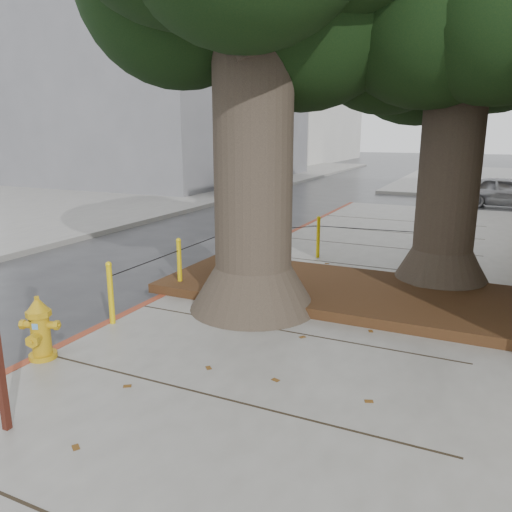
{
  "coord_description": "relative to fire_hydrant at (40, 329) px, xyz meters",
  "views": [
    {
      "loc": [
        2.96,
        -4.18,
        2.91
      ],
      "look_at": [
        -0.1,
        2.38,
        1.1
      ],
      "focal_mm": 35.0,
      "sensor_mm": 36.0,
      "label": 1
    }
  ],
  "objects": [
    {
      "name": "building_far_white",
      "position": [
        -15.1,
        45.1,
        6.95
      ],
      "size": [
        12.0,
        18.0,
        15.0
      ],
      "primitive_type": "cube",
      "color": "silver",
      "rests_on": "ground"
    },
    {
      "name": "curb_red",
      "position": [
        -0.1,
        2.6,
        -0.47
      ],
      "size": [
        0.14,
        26.0,
        0.16
      ],
      "primitive_type": "cube",
      "color": "maroon",
      "rests_on": "ground"
    },
    {
      "name": "bollard_ring",
      "position": [
        1.03,
        4.47,
        0.12
      ],
      "size": [
        3.79,
        5.39,
        0.95
      ],
      "color": "yellow",
      "rests_on": "sidewalk_main"
    },
    {
      "name": "sidewalk_opposite",
      "position": [
        -12.1,
        10.1,
        -0.47
      ],
      "size": [
        14.0,
        60.0,
        0.15
      ],
      "primitive_type": "cube",
      "color": "slate",
      "rests_on": "ground"
    },
    {
      "name": "car_silver",
      "position": [
        5.48,
        17.82,
        0.06
      ],
      "size": [
        3.66,
        1.68,
        1.22
      ],
      "primitive_type": "imported",
      "rotation": [
        0.0,
        0.0,
        1.5
      ],
      "color": "#9A9A9F",
      "rests_on": "ground"
    },
    {
      "name": "fire_hydrant",
      "position": [
        0.0,
        0.0,
        0.0
      ],
      "size": [
        0.44,
        0.44,
        0.81
      ],
      "rotation": [
        0.0,
        0.0,
        0.38
      ],
      "color": "gold",
      "rests_on": "sidewalk_main"
    },
    {
      "name": "car_dark",
      "position": [
        -5.63,
        17.44,
        0.11
      ],
      "size": [
        2.2,
        4.66,
        1.31
      ],
      "primitive_type": "imported",
      "rotation": [
        0.0,
        0.0,
        0.08
      ],
      "color": "black",
      "rests_on": "ground"
    },
    {
      "name": "planter_bed",
      "position": [
        2.8,
        4.0,
        -0.32
      ],
      "size": [
        6.4,
        2.6,
        0.16
      ],
      "primitive_type": "cube",
      "color": "black",
      "rests_on": "sidewalk_main"
    },
    {
      "name": "building_far_grey",
      "position": [
        -13.1,
        22.1,
        5.45
      ],
      "size": [
        12.0,
        16.0,
        12.0
      ],
      "primitive_type": "cube",
      "color": "slate",
      "rests_on": "ground"
    },
    {
      "name": "ground",
      "position": [
        1.9,
        0.1,
        -0.55
      ],
      "size": [
        140.0,
        140.0,
        0.0
      ],
      "primitive_type": "plane",
      "color": "#28282B",
      "rests_on": "ground"
    }
  ]
}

